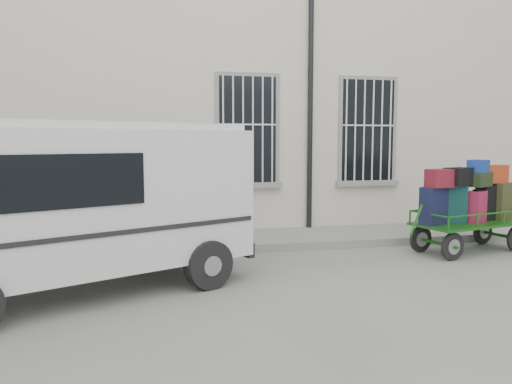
{
  "coord_description": "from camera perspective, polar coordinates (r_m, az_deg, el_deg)",
  "views": [
    {
      "loc": [
        -2.48,
        -7.3,
        2.01
      ],
      "look_at": [
        -0.66,
        1.0,
        1.15
      ],
      "focal_mm": 35.0,
      "sensor_mm": 36.0,
      "label": 1
    }
  ],
  "objects": [
    {
      "name": "ground",
      "position": [
        7.97,
        6.24,
        -8.85
      ],
      "size": [
        80.0,
        80.0,
        0.0
      ],
      "primitive_type": "plane",
      "color": "slate",
      "rests_on": "ground"
    },
    {
      "name": "building",
      "position": [
        13.07,
        -1.45,
        10.13
      ],
      "size": [
        24.0,
        5.15,
        6.0
      ],
      "color": "beige",
      "rests_on": "ground"
    },
    {
      "name": "sidewalk",
      "position": [
        10.01,
        2.2,
        -5.36
      ],
      "size": [
        24.0,
        1.7,
        0.15
      ],
      "primitive_type": "cube",
      "color": "gray",
      "rests_on": "ground"
    },
    {
      "name": "luggage_cart",
      "position": [
        9.83,
        23.16,
        -1.2
      ],
      "size": [
        2.54,
        1.44,
        1.68
      ],
      "rotation": [
        0.0,
        0.0,
        0.24
      ],
      "color": "black",
      "rests_on": "ground"
    },
    {
      "name": "van",
      "position": [
        6.97,
        -19.7,
        -0.48
      ],
      "size": [
        4.8,
        3.54,
        2.25
      ],
      "rotation": [
        0.0,
        0.0,
        0.43
      ],
      "color": "white",
      "rests_on": "ground"
    }
  ]
}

